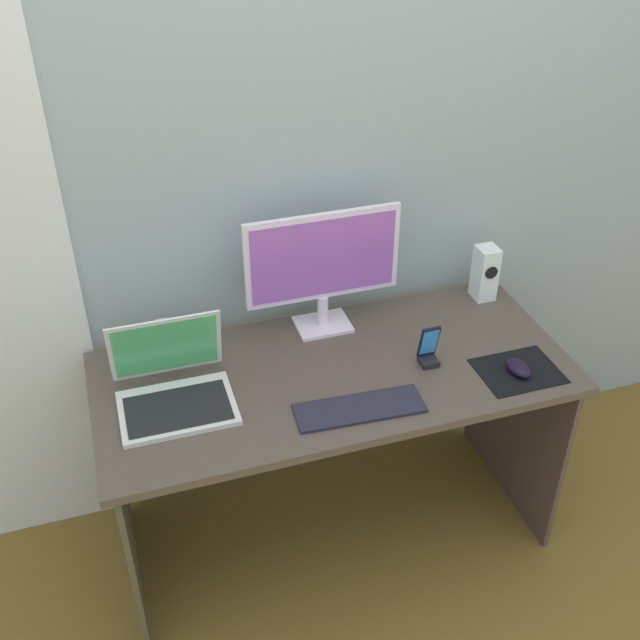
{
  "coord_description": "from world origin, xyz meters",
  "views": [
    {
      "loc": [
        -0.61,
        -1.76,
        2.21
      ],
      "look_at": [
        -0.05,
        -0.02,
        0.95
      ],
      "focal_mm": 42.84,
      "sensor_mm": 36.0,
      "label": 1
    }
  ],
  "objects_px": {
    "mouse": "(518,368)",
    "phone_in_dock": "(429,351)",
    "speaker_right": "(485,273)",
    "laptop": "(173,387)",
    "keyboard_external": "(359,408)",
    "monitor": "(323,265)",
    "fishbowl": "(164,340)"
  },
  "relations": [
    {
      "from": "fishbowl",
      "to": "monitor",
      "type": "bearing_deg",
      "value": 1.24
    },
    {
      "from": "mouse",
      "to": "phone_in_dock",
      "type": "distance_m",
      "value": 0.28
    },
    {
      "from": "monitor",
      "to": "laptop",
      "type": "bearing_deg",
      "value": -156.72
    },
    {
      "from": "monitor",
      "to": "phone_in_dock",
      "type": "distance_m",
      "value": 0.43
    },
    {
      "from": "monitor",
      "to": "phone_in_dock",
      "type": "height_order",
      "value": "monitor"
    },
    {
      "from": "fishbowl",
      "to": "laptop",
      "type": "bearing_deg",
      "value": -91.73
    },
    {
      "from": "mouse",
      "to": "keyboard_external",
      "type": "bearing_deg",
      "value": 174.04
    },
    {
      "from": "keyboard_external",
      "to": "phone_in_dock",
      "type": "relative_size",
      "value": 2.74
    },
    {
      "from": "speaker_right",
      "to": "keyboard_external",
      "type": "height_order",
      "value": "speaker_right"
    },
    {
      "from": "mouse",
      "to": "phone_in_dock",
      "type": "relative_size",
      "value": 0.72
    },
    {
      "from": "laptop",
      "to": "keyboard_external",
      "type": "xyz_separation_m",
      "value": [
        0.5,
        -0.21,
        -0.04
      ]
    },
    {
      "from": "laptop",
      "to": "fishbowl",
      "type": "height_order",
      "value": "laptop"
    },
    {
      "from": "monitor",
      "to": "speaker_right",
      "type": "xyz_separation_m",
      "value": [
        0.6,
        0.0,
        -0.14
      ]
    },
    {
      "from": "fishbowl",
      "to": "mouse",
      "type": "distance_m",
      "value": 1.1
    },
    {
      "from": "monitor",
      "to": "speaker_right",
      "type": "distance_m",
      "value": 0.61
    },
    {
      "from": "monitor",
      "to": "fishbowl",
      "type": "distance_m",
      "value": 0.55
    },
    {
      "from": "phone_in_dock",
      "to": "speaker_right",
      "type": "bearing_deg",
      "value": 40.48
    },
    {
      "from": "fishbowl",
      "to": "keyboard_external",
      "type": "distance_m",
      "value": 0.66
    },
    {
      "from": "speaker_right",
      "to": "laptop",
      "type": "height_order",
      "value": "laptop"
    },
    {
      "from": "monitor",
      "to": "phone_in_dock",
      "type": "bearing_deg",
      "value": -49.39
    },
    {
      "from": "speaker_right",
      "to": "laptop",
      "type": "bearing_deg",
      "value": -168.45
    },
    {
      "from": "laptop",
      "to": "phone_in_dock",
      "type": "xyz_separation_m",
      "value": [
        0.78,
        -0.06,
        -0.0
      ]
    },
    {
      "from": "monitor",
      "to": "keyboard_external",
      "type": "bearing_deg",
      "value": -93.92
    },
    {
      "from": "laptop",
      "to": "keyboard_external",
      "type": "height_order",
      "value": "laptop"
    },
    {
      "from": "mouse",
      "to": "monitor",
      "type": "bearing_deg",
      "value": 132.19
    },
    {
      "from": "speaker_right",
      "to": "keyboard_external",
      "type": "relative_size",
      "value": 0.52
    },
    {
      "from": "laptop",
      "to": "fishbowl",
      "type": "relative_size",
      "value": 2.38
    },
    {
      "from": "speaker_right",
      "to": "laptop",
      "type": "distance_m",
      "value": 1.15
    },
    {
      "from": "monitor",
      "to": "keyboard_external",
      "type": "height_order",
      "value": "monitor"
    },
    {
      "from": "fishbowl",
      "to": "mouse",
      "type": "bearing_deg",
      "value": -22.09
    },
    {
      "from": "monitor",
      "to": "fishbowl",
      "type": "bearing_deg",
      "value": -178.76
    },
    {
      "from": "speaker_right",
      "to": "phone_in_dock",
      "type": "bearing_deg",
      "value": -139.52
    }
  ]
}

